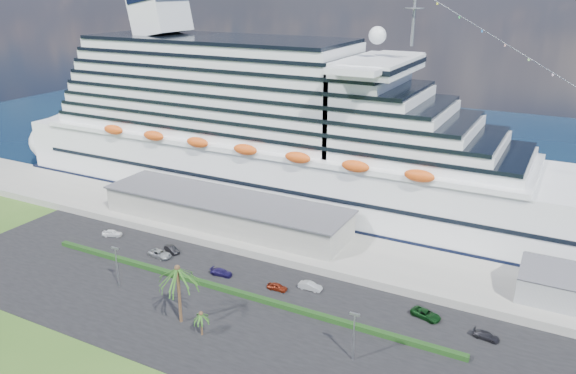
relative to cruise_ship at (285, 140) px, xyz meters
The scene contains 19 objects.
ground 69.56m from the cruise_ship, 71.40° to the right, with size 420.00×420.00×0.00m, color #30541C.
asphalt_lot 59.58m from the cruise_ship, 67.89° to the right, with size 140.00×38.00×0.12m, color black.
wharf 35.90m from the cruise_ship, 48.10° to the right, with size 240.00×20.00×1.80m, color gray.
water 71.40m from the cruise_ship, 71.93° to the left, with size 420.00×160.00×0.02m, color black.
cruise_ship is the anchor object (origin of this frame).
terminal_building 26.92m from the cruise_ship, 98.22° to the right, with size 61.00×15.00×6.30m.
hedge 52.41m from the cruise_ship, 74.26° to the right, with size 88.00×1.10×0.90m, color black.
lamp_post_left 57.50m from the cruise_ship, 96.59° to the right, with size 1.60×0.35×8.27m.
lamp_post_right 70.64m from the cruise_ship, 53.44° to the right, with size 1.60×0.35×8.27m.
palm_tall 61.56m from the cruise_ship, 79.12° to the right, with size 8.82×8.82×11.13m.
palm_short 65.13m from the cruise_ship, 74.52° to the right, with size 3.53×3.53×4.56m.
parked_car_0 48.95m from the cruise_ship, 121.60° to the right, with size 1.82×4.51×1.54m, color white.
parked_car_1 43.26m from the cruise_ship, 99.80° to the right, with size 1.48×4.25×1.40m, color black.
parked_car_2 46.08m from the cruise_ship, 100.19° to the right, with size 2.44×5.30×1.47m, color #9A9FA2.
parked_car_3 46.76m from the cruise_ship, 78.93° to the right, with size 1.85×4.56×1.32m, color #1A1446.
parked_car_4 50.44m from the cruise_ship, 63.91° to the right, with size 1.60×3.96×1.35m, color maroon.
parked_car_5 50.52m from the cruise_ship, 56.42° to the right, with size 1.59×4.55×1.50m, color #ABAEB2.
parked_car_6 64.39m from the cruise_ship, 38.98° to the right, with size 2.44×5.30×1.47m, color black.
parked_car_7 73.37m from the cruise_ship, 34.75° to the right, with size 1.75×4.31×1.25m, color black.
Camera 1 is at (44.93, -60.83, 54.61)m, focal length 35.00 mm.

